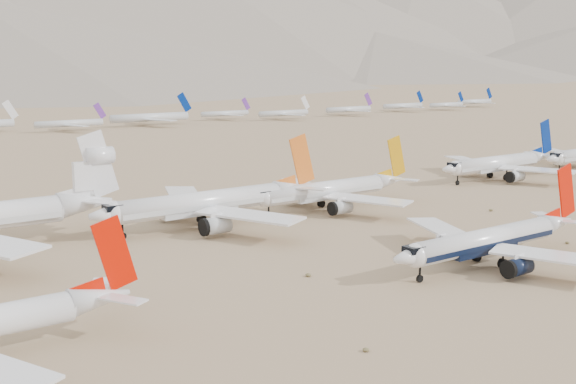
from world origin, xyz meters
name	(u,v)px	position (x,y,z in m)	size (l,w,h in m)	color
ground	(495,266)	(0.00, 0.00, 0.00)	(7000.00, 7000.00, 0.00)	#896D4F
main_airliner	(493,239)	(0.61, 1.21, 4.48)	(46.13, 45.06, 16.28)	white
row2_navy_widebody	(500,163)	(79.98, 60.79, 4.85)	(48.82, 47.74, 17.37)	white
row2_gold_tail	(331,190)	(8.87, 55.98, 4.67)	(46.94, 45.90, 16.71)	white
row2_orange_tail	(212,202)	(-24.12, 56.85, 5.29)	(52.82, 51.67, 18.84)	white
distant_storage_row	(117,119)	(56.84, 298.53, 4.36)	(657.61, 61.75, 15.93)	silver
foothills	(183,44)	(526.68, 1100.00, 67.15)	(4637.50, 1395.00, 155.00)	slate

